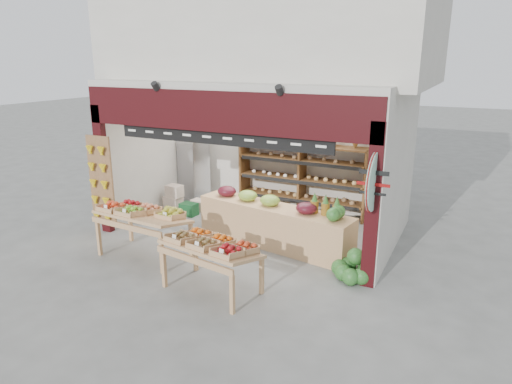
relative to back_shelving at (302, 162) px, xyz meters
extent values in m
plane|color=slate|center=(-0.47, -1.95, -1.20)|extent=(60.00, 60.00, 0.00)
cube|color=beige|center=(-0.47, 0.34, 0.30)|extent=(5.76, 0.18, 3.00)
cube|color=beige|center=(-3.26, -1.35, 0.30)|extent=(0.18, 3.38, 3.00)
cube|color=beige|center=(2.32, -1.35, 0.30)|extent=(0.18, 3.38, 3.00)
cube|color=beige|center=(-0.47, -1.35, 1.86)|extent=(5.76, 3.38, 0.12)
cube|color=beige|center=(-0.47, -0.25, 3.00)|extent=(6.36, 4.60, 2.40)
cube|color=black|center=(-0.47, -3.00, 1.45)|extent=(5.70, 0.14, 0.70)
cube|color=black|center=(-3.22, -3.00, 0.12)|extent=(0.22, 0.14, 2.65)
cube|color=black|center=(2.28, -3.00, 0.12)|extent=(0.22, 0.14, 2.65)
cube|color=black|center=(-0.47, -2.97, 1.00)|extent=(4.20, 0.05, 0.26)
cylinder|color=white|center=(-0.37, -2.90, 1.25)|extent=(0.34, 0.05, 0.34)
cube|color=#8F6141|center=(-3.20, -3.09, -0.05)|extent=(0.60, 0.04, 1.80)
cylinder|color=#A1CBB3|center=(2.28, -3.09, 0.55)|extent=(0.04, 0.90, 0.90)
cylinder|color=maroon|center=(2.28, -3.11, 0.55)|extent=(0.01, 0.92, 0.92)
cube|color=brown|center=(-1.52, 0.00, -0.39)|extent=(0.05, 0.51, 1.62)
cube|color=brown|center=(0.00, 0.00, -0.39)|extent=(0.05, 0.51, 1.62)
cube|color=brown|center=(1.52, 0.00, -0.39)|extent=(0.05, 0.51, 1.62)
cube|color=brown|center=(0.00, 0.00, -0.85)|extent=(3.04, 0.51, 0.04)
cube|color=brown|center=(0.00, 0.00, -0.39)|extent=(3.04, 0.51, 0.04)
cube|color=brown|center=(0.00, 0.00, 0.06)|extent=(3.04, 0.51, 0.04)
cube|color=brown|center=(0.00, 0.00, 0.42)|extent=(3.04, 0.51, 0.04)
cone|color=#945F30|center=(-1.22, 0.00, 0.56)|extent=(0.32, 0.32, 0.28)
cone|color=#945F30|center=(-0.73, 0.00, 0.56)|extent=(0.32, 0.32, 0.28)
cone|color=#945F30|center=(-0.24, 0.00, 0.56)|extent=(0.32, 0.32, 0.28)
cone|color=#945F30|center=(0.24, 0.00, 0.56)|extent=(0.32, 0.32, 0.28)
cone|color=#945F30|center=(0.73, 0.00, 0.56)|extent=(0.32, 0.32, 0.28)
cone|color=#945F30|center=(1.22, 0.00, 0.56)|extent=(0.32, 0.32, 0.28)
cube|color=#A9AAB0|center=(-2.87, -0.27, -0.40)|extent=(0.70, 0.70, 1.60)
cube|color=beige|center=(-2.80, -1.26, -1.03)|extent=(0.42, 0.33, 0.34)
cube|color=beige|center=(-2.75, -1.26, -0.72)|extent=(0.38, 0.31, 0.29)
cube|color=#134821|center=(-2.26, -1.40, -1.06)|extent=(0.40, 0.31, 0.29)
cube|color=beige|center=(-2.23, -1.00, -1.07)|extent=(0.36, 0.29, 0.27)
cube|color=tan|center=(0.25, -2.17, -0.80)|extent=(3.28, 1.18, 0.80)
ellipsoid|color=#59141E|center=(-0.89, -1.97, -0.30)|extent=(0.39, 0.36, 0.21)
ellipsoid|color=#8CB23F|center=(-0.37, -2.06, -0.30)|extent=(0.39, 0.36, 0.21)
ellipsoid|color=#8CB23F|center=(0.16, -2.16, -0.30)|extent=(0.39, 0.36, 0.21)
ellipsoid|color=#59141E|center=(0.95, -2.29, -0.30)|extent=(0.39, 0.36, 0.21)
cylinder|color=olive|center=(1.07, -2.18, -0.29)|extent=(0.15, 0.15, 0.22)
cylinder|color=olive|center=(1.29, -2.22, -0.29)|extent=(0.15, 0.15, 0.22)
cylinder|color=olive|center=(1.51, -2.26, -0.29)|extent=(0.15, 0.15, 0.22)
cube|color=tan|center=(-1.67, -3.67, -0.44)|extent=(1.69, 1.01, 0.24)
cube|color=tan|center=(-2.45, -4.02, -0.87)|extent=(0.06, 0.06, 0.67)
cube|color=tan|center=(-0.94, -4.11, -0.87)|extent=(0.06, 0.06, 0.67)
cube|color=tan|center=(-2.40, -3.22, -0.87)|extent=(0.06, 0.06, 0.67)
cube|color=tan|center=(-0.89, -3.32, -0.87)|extent=(0.06, 0.06, 0.67)
cube|color=tan|center=(0.12, -4.24, -0.50)|extent=(1.62, 1.07, 0.22)
cube|color=tan|center=(-0.62, -4.48, -0.90)|extent=(0.07, 0.07, 0.60)
cube|color=tan|center=(0.75, -4.71, -0.90)|extent=(0.07, 0.07, 0.60)
cube|color=tan|center=(-0.50, -3.77, -0.90)|extent=(0.07, 0.07, 0.60)
cube|color=tan|center=(0.87, -4.00, -0.90)|extent=(0.07, 0.07, 0.60)
sphere|color=#184919|center=(1.88, -3.01, -1.06)|extent=(0.28, 0.28, 0.28)
sphere|color=#184919|center=(2.18, -3.01, -1.06)|extent=(0.28, 0.28, 0.28)
sphere|color=#184919|center=(1.88, -2.71, -1.06)|extent=(0.28, 0.28, 0.28)
sphere|color=#184919|center=(2.18, -2.71, -1.06)|extent=(0.28, 0.28, 0.28)
sphere|color=#184919|center=(2.03, -2.86, -0.81)|extent=(0.28, 0.28, 0.28)
sphere|color=#184919|center=(2.03, -3.11, -1.06)|extent=(0.28, 0.28, 0.28)
sphere|color=#184919|center=(1.78, -2.86, -1.06)|extent=(0.28, 0.28, 0.28)
camera|label=1|loc=(3.60, -9.75, 2.32)|focal=32.00mm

